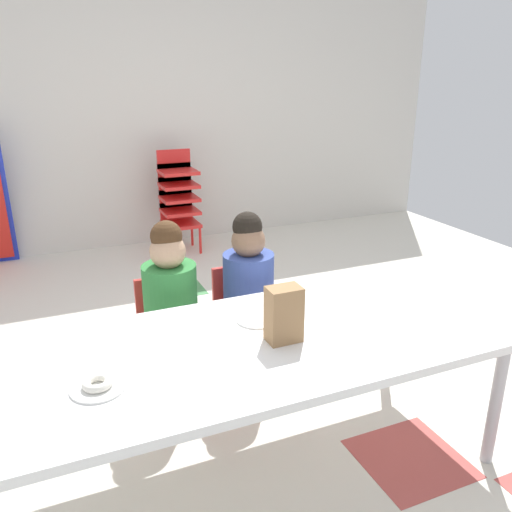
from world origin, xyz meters
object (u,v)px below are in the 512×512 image
(craft_table, at_px, (251,351))
(kid_chair_red_stack, at_px, (178,196))
(donut_powdered_on_plate, at_px, (97,383))
(paper_plate_center_table, at_px, (258,319))
(paper_plate_near_edge, at_px, (98,388))
(seated_child_near_camera, at_px, (170,295))
(paper_bag_brown, at_px, (284,314))
(seated_child_middle_seat, at_px, (248,282))

(craft_table, bearing_deg, kid_chair_red_stack, 80.22)
(craft_table, bearing_deg, donut_powdered_on_plate, -170.64)
(craft_table, relative_size, kid_chair_red_stack, 2.22)
(craft_table, relative_size, paper_plate_center_table, 11.34)
(donut_powdered_on_plate, bearing_deg, paper_plate_center_table, 20.61)
(kid_chair_red_stack, height_order, paper_plate_near_edge, kid_chair_red_stack)
(kid_chair_red_stack, relative_size, donut_powdered_on_plate, 9.21)
(seated_child_near_camera, xyz_separation_m, paper_bag_brown, (0.27, -0.69, 0.15))
(paper_plate_center_table, bearing_deg, seated_child_near_camera, 117.13)
(paper_bag_brown, xyz_separation_m, paper_plate_center_table, (-0.02, 0.20, -0.11))
(seated_child_near_camera, relative_size, kid_chair_red_stack, 1.00)
(kid_chair_red_stack, height_order, paper_bag_brown, kid_chair_red_stack)
(paper_bag_brown, distance_m, donut_powdered_on_plate, 0.71)
(seated_child_near_camera, bearing_deg, seated_child_middle_seat, 0.00)
(paper_plate_near_edge, xyz_separation_m, paper_plate_center_table, (0.68, 0.26, 0.00))
(seated_child_middle_seat, relative_size, paper_plate_near_edge, 5.10)
(seated_child_near_camera, distance_m, donut_powdered_on_plate, 0.86)
(paper_bag_brown, height_order, paper_plate_near_edge, paper_bag_brown)
(craft_table, xyz_separation_m, donut_powdered_on_plate, (-0.58, -0.10, 0.06))
(seated_child_middle_seat, xyz_separation_m, paper_plate_center_table, (-0.16, -0.49, 0.04))
(seated_child_near_camera, distance_m, seated_child_middle_seat, 0.41)
(seated_child_near_camera, bearing_deg, kid_chair_red_stack, 73.82)
(paper_plate_center_table, height_order, donut_powdered_on_plate, donut_powdered_on_plate)
(paper_plate_center_table, bearing_deg, paper_bag_brown, -83.47)
(paper_plate_center_table, bearing_deg, craft_table, -121.41)
(craft_table, xyz_separation_m, kid_chair_red_stack, (0.50, 2.90, -0.03))
(kid_chair_red_stack, bearing_deg, donut_powdered_on_plate, -109.85)
(craft_table, distance_m, seated_child_near_camera, 0.67)
(kid_chair_red_stack, xyz_separation_m, paper_plate_near_edge, (-1.08, -2.99, 0.08))
(seated_child_near_camera, xyz_separation_m, kid_chair_red_stack, (0.65, 2.25, -0.04))
(paper_bag_brown, bearing_deg, seated_child_near_camera, 111.67)
(paper_bag_brown, height_order, paper_plate_center_table, paper_bag_brown)
(seated_child_near_camera, bearing_deg, paper_plate_center_table, -62.87)
(paper_plate_near_edge, bearing_deg, kid_chair_red_stack, 70.15)
(craft_table, relative_size, seated_child_near_camera, 2.22)
(craft_table, xyz_separation_m, paper_plate_near_edge, (-0.58, -0.10, 0.05))
(craft_table, bearing_deg, paper_plate_center_table, 58.59)
(paper_plate_near_edge, xyz_separation_m, donut_powdered_on_plate, (0.00, 0.00, 0.02))
(craft_table, height_order, kid_chair_red_stack, kid_chair_red_stack)
(seated_child_near_camera, distance_m, kid_chair_red_stack, 2.34)
(paper_plate_near_edge, relative_size, donut_powdered_on_plate, 1.80)
(seated_child_middle_seat, distance_m, paper_plate_center_table, 0.52)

